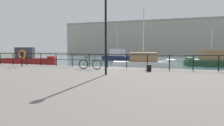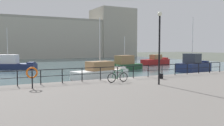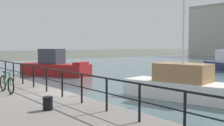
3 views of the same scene
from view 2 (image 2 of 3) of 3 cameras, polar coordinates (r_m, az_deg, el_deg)
The scene contains 14 objects.
ground_plane at distance 21.19m, azimuth 1.50°, elevation -5.93°, with size 240.00×240.00×0.00m, color #4C5147.
water_basin at distance 49.64m, azimuth -15.62°, elevation -0.47°, with size 80.00×60.00×0.01m, color #476066.
quay_promenade at distance 15.83m, azimuth 13.07°, elevation -7.71°, with size 56.00×13.00×0.90m, color slate.
harbor_building at distance 80.97m, azimuth -15.49°, elevation 5.78°, with size 75.57×12.86×17.22m.
moored_harbor_tender at distance 37.23m, azimuth 18.68°, elevation -0.48°, with size 6.23×3.96×7.83m.
moored_white_yacht at distance 27.40m, azimuth -2.67°, elevation -2.10°, with size 7.13×3.62×6.85m.
moored_green_narrowboat at distance 49.15m, azimuth 10.27°, elevation 0.45°, with size 7.56×3.93×2.06m.
moored_small_launch at distance 38.40m, azimuth 2.74°, elevation -0.31°, with size 6.68×3.58×5.25m.
moored_cabin_cruiser at distance 42.55m, azimuth -22.99°, elevation -0.21°, with size 8.34×5.79×6.65m.
quay_railing at distance 20.46m, azimuth 3.21°, elevation -1.67°, with size 23.46×0.07×1.08m.
parked_bicycle at distance 18.42m, azimuth 1.35°, elevation -3.35°, with size 1.77×0.13×0.98m.
mooring_bollard at distance 20.84m, azimuth 11.53°, elevation -3.06°, with size 0.32×0.32×0.44m, color black.
life_ring_stand at distance 16.47m, azimuth -18.34°, elevation -2.34°, with size 0.75×0.16×1.40m.
quay_lamp_post at distance 17.48m, azimuth 11.12°, elevation 5.60°, with size 0.32×0.32×5.16m.
Camera 2 is at (-10.11, -18.27, 3.58)m, focal length 38.81 mm.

